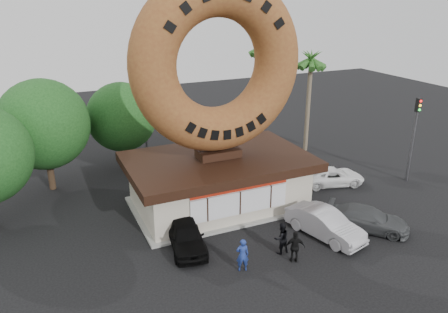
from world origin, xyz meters
TOP-DOWN VIEW (x-y plane):
  - ground at (0.00, 0.00)m, footprint 90.00×90.00m
  - donut_shop at (0.00, 5.98)m, footprint 11.20×7.20m
  - giant_donut at (0.00, 6.00)m, footprint 10.33×2.63m
  - tree_west at (-9.50, 13.00)m, footprint 6.00×6.00m
  - tree_mid at (-4.00, 15.00)m, footprint 5.20×5.20m
  - palm_near at (7.50, 14.00)m, footprint 2.60×2.60m
  - palm_far at (11.00, 12.50)m, footprint 2.60×2.60m
  - street_lamp at (-1.86, 16.00)m, footprint 2.11×0.20m
  - traffic_signal at (14.00, 3.99)m, footprint 0.30×0.38m
  - person_left at (-1.74, -0.90)m, footprint 0.72×0.57m
  - person_center at (0.78, -0.35)m, footprint 0.88×0.71m
  - person_right at (0.99, -1.33)m, footprint 1.08×0.78m
  - car_black at (-3.54, 2.18)m, footprint 2.39×4.55m
  - car_silver at (3.86, 0.10)m, footprint 2.79×4.95m
  - car_grey at (6.57, -0.29)m, footprint 4.50×4.57m
  - car_white at (8.66, 5.66)m, footprint 4.75×3.07m

SIDE VIEW (x-z plane):
  - ground at x=0.00m, z-range 0.00..0.00m
  - car_white at x=8.66m, z-range 0.00..1.22m
  - car_grey at x=6.57m, z-range 0.00..1.32m
  - car_black at x=-3.54m, z-range 0.00..1.48m
  - car_silver at x=3.86m, z-range 0.00..1.54m
  - person_right at x=0.99m, z-range 0.00..1.71m
  - person_left at x=-1.74m, z-range 0.00..1.73m
  - person_center at x=0.78m, z-range 0.00..1.75m
  - donut_shop at x=0.00m, z-range -0.13..3.67m
  - traffic_signal at x=14.00m, z-range 0.83..6.90m
  - tree_mid at x=-4.00m, z-range 0.70..7.33m
  - street_lamp at x=-1.86m, z-range 0.48..8.48m
  - tree_west at x=-9.50m, z-range 0.82..8.47m
  - palm_far at x=11.00m, z-range 3.11..11.86m
  - palm_near at x=7.50m, z-range 3.54..13.29m
  - giant_donut at x=0.00m, z-range 3.80..14.13m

